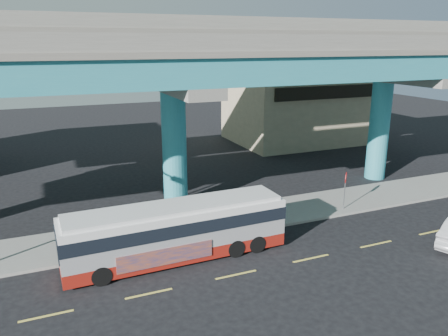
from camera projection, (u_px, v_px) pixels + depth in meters
name	position (u px, v px, depth m)	size (l,w,h in m)	color
ground	(233.00, 272.00, 19.98)	(120.00, 120.00, 0.00)	black
sidewalk	(194.00, 226.00, 24.83)	(70.00, 4.00, 0.15)	gray
lane_markings	(236.00, 275.00, 19.71)	(58.00, 0.12, 0.01)	#D8C64C
viaduct	(171.00, 60.00, 25.51)	(52.00, 12.40, 11.70)	teal
building_beige	(301.00, 107.00, 46.07)	(14.00, 10.23, 7.00)	tan
transit_bus	(177.00, 229.00, 20.83)	(10.82, 2.54, 2.76)	maroon
stop_sign	(346.00, 183.00, 26.66)	(0.52, 0.53, 2.38)	gray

